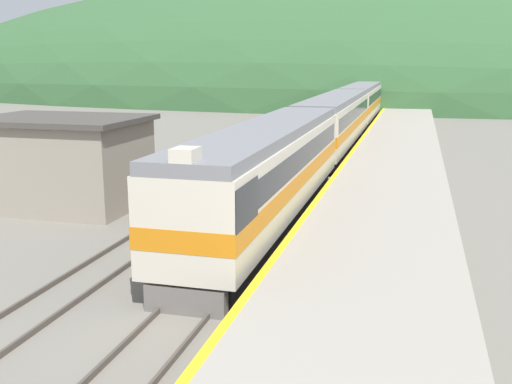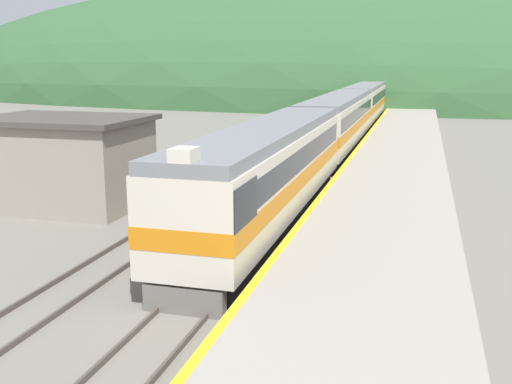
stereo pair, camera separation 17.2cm
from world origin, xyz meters
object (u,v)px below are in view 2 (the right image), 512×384
object	(u,v)px
carriage_second	(339,122)
carriage_fourth	(381,92)
express_train_lead_car	(268,172)
carriage_third	(366,102)
carriage_fifth	(389,85)

from	to	relation	value
carriage_second	carriage_fourth	distance (m)	43.86
express_train_lead_car	carriage_third	distance (m)	43.18
carriage_fourth	carriage_second	bearing A→B (deg)	-90.00
express_train_lead_car	carriage_fifth	size ratio (longest dim) A/B	0.91
express_train_lead_car	carriage_second	distance (m)	21.25
carriage_third	carriage_fifth	distance (m)	43.86
express_train_lead_car	carriage_third	size ratio (longest dim) A/B	0.91
carriage_fourth	carriage_fifth	size ratio (longest dim) A/B	1.00
express_train_lead_car	carriage_fourth	distance (m)	65.11
carriage_second	carriage_fifth	distance (m)	65.80
express_train_lead_car	carriage_fifth	world-z (taller)	express_train_lead_car
carriage_second	express_train_lead_car	bearing A→B (deg)	-90.00
carriage_second	carriage_third	world-z (taller)	same
carriage_fourth	carriage_fifth	bearing A→B (deg)	90.00
express_train_lead_car	carriage_second	bearing A→B (deg)	90.00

